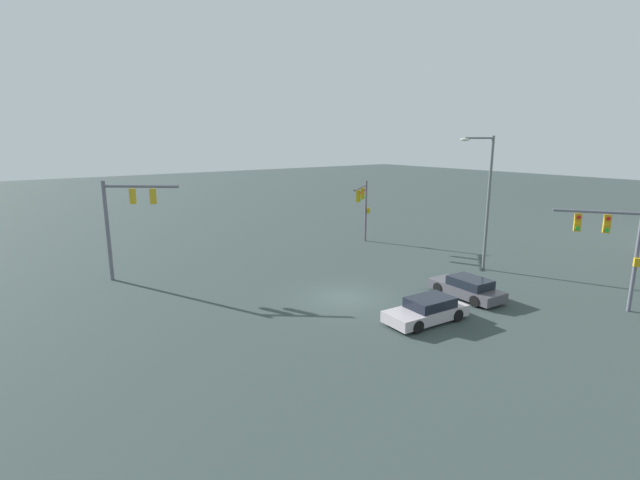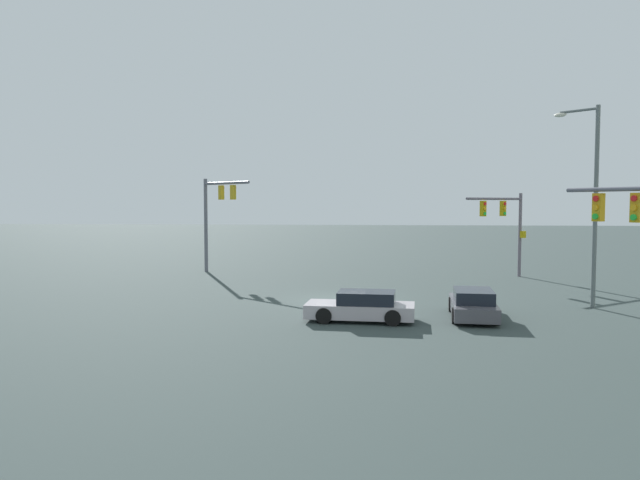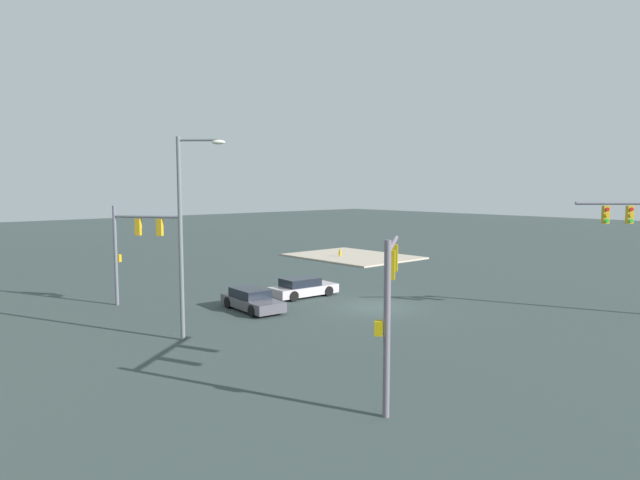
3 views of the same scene
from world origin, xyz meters
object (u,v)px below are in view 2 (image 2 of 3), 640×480
object	(u,v)px
streetlamp_curved_arm	(591,193)
traffic_signal_near_corner	(507,219)
sedan_car_approaching	(473,304)
traffic_signal_cross_street	(215,208)
sedan_car_waiting_far	(362,307)

from	to	relation	value
streetlamp_curved_arm	traffic_signal_near_corner	bearing A→B (deg)	-37.69
streetlamp_curved_arm	sedan_car_approaching	bearing A→B (deg)	73.45
sedan_car_approaching	traffic_signal_near_corner	bearing A→B (deg)	-12.75
traffic_signal_cross_street	sedan_car_waiting_far	world-z (taller)	traffic_signal_cross_street
traffic_signal_near_corner	streetlamp_curved_arm	world-z (taller)	streetlamp_curved_arm
traffic_signal_cross_street	streetlamp_curved_arm	distance (m)	23.63
sedan_car_waiting_far	streetlamp_curved_arm	bearing A→B (deg)	-154.05
traffic_signal_near_corner	sedan_car_approaching	world-z (taller)	traffic_signal_near_corner
sedan_car_approaching	sedan_car_waiting_far	bearing A→B (deg)	106.89
traffic_signal_cross_street	sedan_car_approaching	xyz separation A→B (m)	(14.94, 14.73, -3.81)
traffic_signal_cross_street	traffic_signal_near_corner	bearing A→B (deg)	36.85
traffic_signal_near_corner	sedan_car_approaching	xyz separation A→B (m)	(13.87, -4.30, -3.15)
traffic_signal_near_corner	traffic_signal_cross_street	xyz separation A→B (m)	(-1.07, -19.03, 0.67)
sedan_car_approaching	streetlamp_curved_arm	bearing A→B (deg)	-57.12
streetlamp_curved_arm	sedan_car_waiting_far	world-z (taller)	streetlamp_curved_arm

